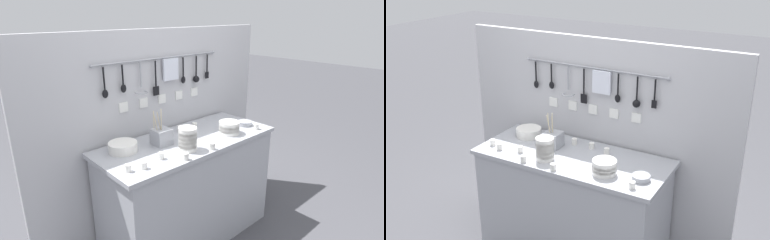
% 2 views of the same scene
% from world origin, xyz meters
% --- Properties ---
extents(counter, '(1.39, 0.59, 0.86)m').
position_xyz_m(counter, '(0.00, 0.00, 0.43)').
color(counter, '#9EA0A8').
rests_on(counter, ground).
extents(back_wall, '(2.19, 0.11, 1.64)m').
position_xyz_m(back_wall, '(0.00, 0.33, 0.83)').
color(back_wall, '#B2B2B7').
rests_on(back_wall, ground).
extents(bowl_stack_wide_centre, '(0.13, 0.13, 0.16)m').
position_xyz_m(bowl_stack_wide_centre, '(-0.13, -0.15, 0.94)').
color(bowl_stack_wide_centre, silver).
rests_on(bowl_stack_wide_centre, counter).
extents(bowl_stack_short_front, '(0.16, 0.16, 0.10)m').
position_xyz_m(bowl_stack_short_front, '(0.32, -0.13, 0.90)').
color(bowl_stack_short_front, silver).
rests_on(bowl_stack_short_front, counter).
extents(plate_stack, '(0.20, 0.20, 0.07)m').
position_xyz_m(plate_stack, '(-0.47, 0.13, 0.89)').
color(plate_stack, silver).
rests_on(plate_stack, counter).
extents(steel_mixing_bowl, '(0.12, 0.12, 0.04)m').
position_xyz_m(steel_mixing_bowl, '(0.56, -0.09, 0.87)').
color(steel_mixing_bowl, '#93969E').
rests_on(steel_mixing_bowl, counter).
extents(cutlery_caddy, '(0.12, 0.12, 0.27)m').
position_xyz_m(cutlery_caddy, '(-0.20, 0.06, 0.91)').
color(cutlery_caddy, '#93969E').
rests_on(cutlery_caddy, counter).
extents(cup_edge_far, '(0.04, 0.04, 0.05)m').
position_xyz_m(cup_edge_far, '(-0.60, -0.14, 0.88)').
color(cup_edge_far, silver).
rests_on(cup_edge_far, counter).
extents(cup_back_left, '(0.04, 0.04, 0.05)m').
position_xyz_m(cup_back_left, '(-0.51, -0.18, 0.88)').
color(cup_back_left, silver).
rests_on(cup_back_left, counter).
extents(cup_front_left, '(0.04, 0.04, 0.05)m').
position_xyz_m(cup_front_left, '(-0.25, -0.25, 0.88)').
color(cup_front_left, silver).
rests_on(cup_front_left, counter).
extents(cup_mid_row, '(0.04, 0.04, 0.05)m').
position_xyz_m(cup_mid_row, '(0.07, 0.17, 0.88)').
color(cup_mid_row, silver).
rests_on(cup_mid_row, counter).
extents(cup_edge_near, '(0.04, 0.04, 0.05)m').
position_xyz_m(cup_edge_near, '(-0.36, -0.14, 0.88)').
color(cup_edge_near, silver).
rests_on(cup_edge_near, counter).
extents(cup_back_right, '(0.04, 0.04, 0.05)m').
position_xyz_m(cup_back_right, '(0.00, -0.25, 0.88)').
color(cup_back_right, silver).
rests_on(cup_back_right, counter).
extents(cup_front_right, '(0.04, 0.04, 0.05)m').
position_xyz_m(cup_front_right, '(0.55, -0.22, 0.88)').
color(cup_front_right, silver).
rests_on(cup_front_right, counter).
extents(cup_by_caddy, '(0.04, 0.04, 0.05)m').
position_xyz_m(cup_by_caddy, '(0.20, 0.14, 0.88)').
color(cup_by_caddy, silver).
rests_on(cup_by_caddy, counter).
extents(cup_centre, '(0.04, 0.04, 0.05)m').
position_xyz_m(cup_centre, '(-0.08, 0.17, 0.88)').
color(cup_centre, silver).
rests_on(cup_centre, counter).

